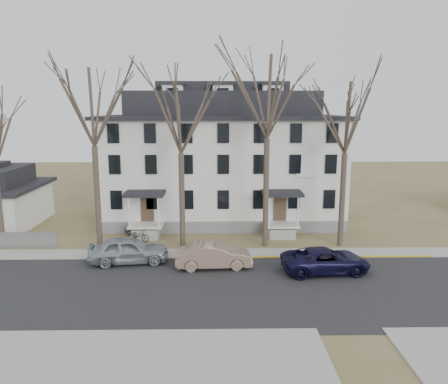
{
  "coord_description": "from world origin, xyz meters",
  "views": [
    {
      "loc": [
        -2.51,
        -20.69,
        9.93
      ],
      "look_at": [
        -2.01,
        9.0,
        4.17
      ],
      "focal_mm": 35.0,
      "sensor_mm": 36.0,
      "label": 1
    }
  ],
  "objects_px": {
    "bicycle_left": "(138,236)",
    "tree_mid_left": "(180,112)",
    "boarding_house": "(222,160)",
    "tree_mid_right": "(347,112)",
    "tree_far_left": "(92,101)",
    "bicycle_right": "(135,229)",
    "car_silver": "(129,250)",
    "tree_center": "(268,90)",
    "car_tan": "(214,256)",
    "car_navy": "(326,261)"
  },
  "relations": [
    {
      "from": "tree_far_left",
      "to": "bicycle_right",
      "type": "distance_m",
      "value": 10.47
    },
    {
      "from": "tree_far_left",
      "to": "car_navy",
      "type": "xyz_separation_m",
      "value": [
        15.11,
        -5.31,
        -9.6
      ]
    },
    {
      "from": "car_silver",
      "to": "bicycle_right",
      "type": "xyz_separation_m",
      "value": [
        -0.78,
        6.33,
        -0.39
      ]
    },
    {
      "from": "boarding_house",
      "to": "tree_center",
      "type": "bearing_deg",
      "value": -69.8
    },
    {
      "from": "bicycle_right",
      "to": "tree_mid_left",
      "type": "bearing_deg",
      "value": -122.63
    },
    {
      "from": "car_silver",
      "to": "bicycle_right",
      "type": "height_order",
      "value": "car_silver"
    },
    {
      "from": "tree_mid_right",
      "to": "bicycle_left",
      "type": "height_order",
      "value": "tree_mid_right"
    },
    {
      "from": "car_navy",
      "to": "bicycle_left",
      "type": "bearing_deg",
      "value": 57.6
    },
    {
      "from": "boarding_house",
      "to": "tree_mid_right",
      "type": "distance_m",
      "value": 12.51
    },
    {
      "from": "tree_center",
      "to": "bicycle_left",
      "type": "distance_m",
      "value": 14.24
    },
    {
      "from": "car_tan",
      "to": "bicycle_left",
      "type": "distance_m",
      "value": 7.94
    },
    {
      "from": "tree_center",
      "to": "car_silver",
      "type": "bearing_deg",
      "value": -159.34
    },
    {
      "from": "car_silver",
      "to": "bicycle_right",
      "type": "distance_m",
      "value": 6.39
    },
    {
      "from": "tree_mid_right",
      "to": "car_silver",
      "type": "bearing_deg",
      "value": -166.71
    },
    {
      "from": "tree_mid_left",
      "to": "car_navy",
      "type": "xyz_separation_m",
      "value": [
        9.11,
        -5.31,
        -8.86
      ]
    },
    {
      "from": "bicycle_left",
      "to": "tree_mid_left",
      "type": "bearing_deg",
      "value": -91.08
    },
    {
      "from": "tree_mid_left",
      "to": "bicycle_left",
      "type": "height_order",
      "value": "tree_mid_left"
    },
    {
      "from": "bicycle_left",
      "to": "tree_mid_right",
      "type": "bearing_deg",
      "value": -77.6
    },
    {
      "from": "tree_mid_right",
      "to": "car_navy",
      "type": "relative_size",
      "value": 2.38
    },
    {
      "from": "car_silver",
      "to": "bicycle_right",
      "type": "relative_size",
      "value": 3.22
    },
    {
      "from": "car_tan",
      "to": "bicycle_right",
      "type": "bearing_deg",
      "value": 36.83
    },
    {
      "from": "tree_center",
      "to": "bicycle_right",
      "type": "distance_m",
      "value": 14.86
    },
    {
      "from": "tree_center",
      "to": "car_navy",
      "type": "height_order",
      "value": "tree_center"
    },
    {
      "from": "tree_center",
      "to": "car_navy",
      "type": "distance_m",
      "value": 12.03
    },
    {
      "from": "tree_center",
      "to": "bicycle_right",
      "type": "bearing_deg",
      "value": 164.07
    },
    {
      "from": "boarding_house",
      "to": "car_navy",
      "type": "relative_size",
      "value": 3.88
    },
    {
      "from": "tree_center",
      "to": "car_silver",
      "type": "relative_size",
      "value": 2.89
    },
    {
      "from": "tree_mid_right",
      "to": "tree_far_left",
      "type": "bearing_deg",
      "value": 180.0
    },
    {
      "from": "tree_far_left",
      "to": "tree_mid_left",
      "type": "relative_size",
      "value": 1.08
    },
    {
      "from": "car_navy",
      "to": "bicycle_left",
      "type": "distance_m",
      "value": 14.07
    },
    {
      "from": "tree_mid_right",
      "to": "car_navy",
      "type": "bearing_deg",
      "value": -114.25
    },
    {
      "from": "tree_mid_left",
      "to": "tree_center",
      "type": "xyz_separation_m",
      "value": [
        6.0,
        0.0,
        1.48
      ]
    },
    {
      "from": "boarding_house",
      "to": "bicycle_right",
      "type": "relative_size",
      "value": 13.2
    },
    {
      "from": "boarding_house",
      "to": "bicycle_right",
      "type": "height_order",
      "value": "boarding_house"
    },
    {
      "from": "tree_mid_right",
      "to": "car_silver",
      "type": "relative_size",
      "value": 2.51
    },
    {
      "from": "tree_mid_right",
      "to": "car_navy",
      "type": "distance_m",
      "value": 10.6
    },
    {
      "from": "car_navy",
      "to": "bicycle_right",
      "type": "height_order",
      "value": "car_navy"
    },
    {
      "from": "car_tan",
      "to": "car_navy",
      "type": "bearing_deg",
      "value": -101.3
    },
    {
      "from": "tree_mid_left",
      "to": "tree_center",
      "type": "relative_size",
      "value": 0.87
    },
    {
      "from": "tree_far_left",
      "to": "bicycle_right",
      "type": "height_order",
      "value": "tree_far_left"
    },
    {
      "from": "tree_mid_right",
      "to": "bicycle_right",
      "type": "xyz_separation_m",
      "value": [
        -15.5,
        2.85,
        -9.13
      ]
    },
    {
      "from": "car_tan",
      "to": "bicycle_left",
      "type": "relative_size",
      "value": 2.72
    },
    {
      "from": "bicycle_left",
      "to": "bicycle_right",
      "type": "relative_size",
      "value": 1.12
    },
    {
      "from": "boarding_house",
      "to": "bicycle_right",
      "type": "xyz_separation_m",
      "value": [
        -7.0,
        -5.3,
        -4.91
      ]
    },
    {
      "from": "tree_far_left",
      "to": "tree_mid_right",
      "type": "bearing_deg",
      "value": 0.0
    },
    {
      "from": "tree_mid_right",
      "to": "car_tan",
      "type": "bearing_deg",
      "value": -154.35
    },
    {
      "from": "tree_far_left",
      "to": "bicycle_right",
      "type": "xyz_separation_m",
      "value": [
        2.0,
        2.85,
        -9.87
      ]
    },
    {
      "from": "tree_mid_left",
      "to": "car_silver",
      "type": "xyz_separation_m",
      "value": [
        -3.22,
        -3.48,
        -8.74
      ]
    },
    {
      "from": "tree_mid_left",
      "to": "car_tan",
      "type": "relative_size",
      "value": 2.66
    },
    {
      "from": "tree_mid_left",
      "to": "bicycle_right",
      "type": "height_order",
      "value": "tree_mid_left"
    }
  ]
}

